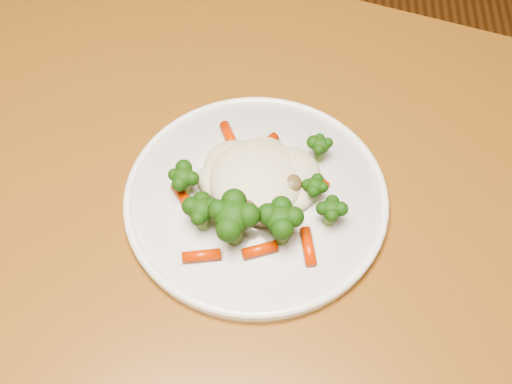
{
  "coord_description": "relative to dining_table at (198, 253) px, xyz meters",
  "views": [
    {
      "loc": [
        0.2,
        -0.25,
        1.34
      ],
      "look_at": [
        0.17,
        0.15,
        0.77
      ],
      "focal_mm": 45.0,
      "sensor_mm": 36.0,
      "label": 1
    }
  ],
  "objects": [
    {
      "name": "plate",
      "position": [
        0.07,
        0.02,
        0.1
      ],
      "size": [
        0.29,
        0.29,
        0.01
      ],
      "primitive_type": "cylinder",
      "color": "white",
      "rests_on": "dining_table"
    },
    {
      "name": "meal",
      "position": [
        0.07,
        0.01,
        0.13
      ],
      "size": [
        0.2,
        0.19,
        0.05
      ],
      "color": "beige",
      "rests_on": "plate"
    },
    {
      "name": "dining_table",
      "position": [
        0.0,
        0.0,
        0.0
      ],
      "size": [
        1.42,
        1.15,
        0.75
      ],
      "rotation": [
        0.0,
        0.0,
        -0.29
      ],
      "color": "brown",
      "rests_on": "ground"
    }
  ]
}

